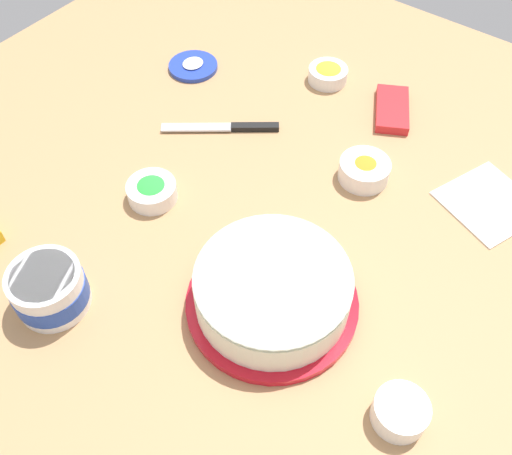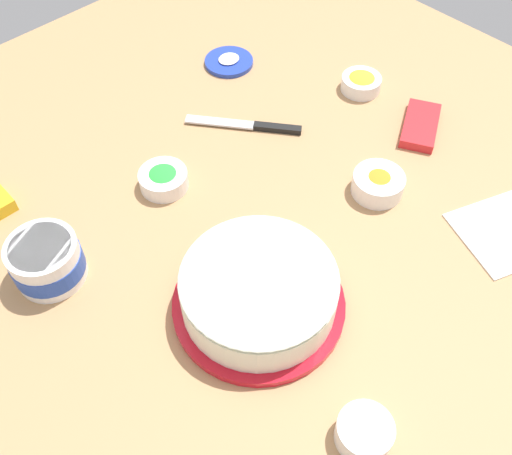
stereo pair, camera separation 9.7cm
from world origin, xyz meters
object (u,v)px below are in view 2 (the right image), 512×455
Objects in this scene: frosting_tub_lid at (229,61)px; spreading_knife at (254,126)px; sprinkle_bowl_green at (163,179)px; paper_napkin at (504,233)px; sprinkle_bowl_yellow at (361,82)px; sprinkle_bowl_orange at (378,183)px; frosting_tub at (46,260)px; sprinkle_bowl_rainbow at (364,432)px; candy_box_upper at (420,125)px; frosted_cake at (259,291)px.

frosting_tub_lid is 0.22m from spreading_knife.
frosting_tub_lid is 0.39m from sprinkle_bowl_green.
paper_napkin is at bearing -54.51° from sprinkle_bowl_green.
frosting_tub_lid is 0.30m from sprinkle_bowl_yellow.
sprinkle_bowl_orange is 0.29m from sprinkle_bowl_yellow.
frosting_tub is at bearing -176.70° from spreading_knife.
sprinkle_bowl_yellow is (0.21, 0.21, -0.00)m from sprinkle_bowl_orange.
sprinkle_bowl_rainbow is 0.64m from candy_box_upper.
sprinkle_bowl_orange is 0.20m from candy_box_upper.
sprinkle_bowl_rainbow is 0.86× the size of sprinkle_bowl_green.
frosted_cake reaches higher than sprinkle_bowl_green.
sprinkle_bowl_yellow is (0.14, -0.26, 0.01)m from frosting_tub_lid.
sprinkle_bowl_green is 0.61m from paper_napkin.
sprinkle_bowl_green reaches higher than spreading_knife.
frosting_tub_lid is 1.41× the size of sprinkle_bowl_rainbow.
frosting_tub is at bearing 135.66° from candy_box_upper.
sprinkle_bowl_green is 0.67× the size of candy_box_upper.
frosted_cake is 3.03× the size of sprinkle_bowl_green.
frosted_cake is 1.81× the size of paper_napkin.
spreading_knife is 2.12× the size of sprinkle_bowl_orange.
frosting_tub is 0.75m from candy_box_upper.
sprinkle_bowl_orange is at bearing 36.40° from sprinkle_bowl_rainbow.
spreading_knife is at bearing 104.17° from paper_napkin.
frosting_tub is (-0.20, 0.28, -0.00)m from frosted_cake.
frosting_tub_lid is at bearing 59.94° from sprinkle_bowl_rainbow.
paper_napkin is at bearing -88.50° from frosting_tub_lid.
sprinkle_bowl_yellow reaches higher than frosting_tub_lid.
sprinkle_bowl_orange is (0.32, 0.02, -0.02)m from frosted_cake.
frosted_cake is 2.35× the size of frosting_tub.
sprinkle_bowl_orange reaches higher than sprinkle_bowl_green.
sprinkle_bowl_rainbow is (-0.43, -0.74, 0.02)m from frosting_tub_lid.
sprinkle_bowl_yellow is (0.25, -0.07, 0.01)m from spreading_knife.
sprinkle_bowl_orange is (0.53, -0.25, -0.02)m from frosting_tub.
sprinkle_bowl_orange is at bearing 110.72° from paper_napkin.
candy_box_upper is (0.19, 0.05, -0.01)m from sprinkle_bowl_orange.
sprinkle_bowl_rainbow reaches higher than candy_box_upper.
sprinkle_bowl_yellow reaches higher than spreading_knife.
frosting_tub_lid is at bearing 91.50° from paper_napkin.
sprinkle_bowl_yellow is 0.44m from paper_napkin.
frosted_cake is 0.58m from sprinkle_bowl_yellow.
frosting_tub_lid reaches higher than spreading_knife.
paper_napkin is at bearing -25.08° from frosted_cake.
frosting_tub_lid is 0.48m from sprinkle_bowl_orange.
candy_box_upper is 0.89× the size of paper_napkin.
sprinkle_bowl_yellow is at bearing 45.58° from sprinkle_bowl_orange.
paper_napkin is (0.45, 0.06, -0.02)m from sprinkle_bowl_rainbow.
sprinkle_bowl_orange is at bearing 4.39° from frosted_cake.
frosting_tub is 0.58× the size of spreading_knife.
candy_box_upper reaches higher than frosting_tub_lid.
frosting_tub_lid is 0.54× the size of spreading_knife.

